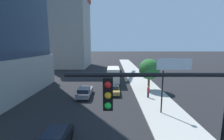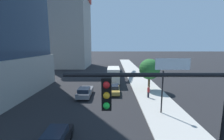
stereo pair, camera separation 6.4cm
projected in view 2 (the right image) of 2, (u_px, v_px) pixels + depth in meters
sidewalk at (153, 98)px, 21.81m from camera, size 4.90×120.00×0.15m
construction_building at (70, 25)px, 53.18m from camera, size 13.92×18.27×35.12m
traffic_light_pole at (175, 124)px, 5.05m from camera, size 5.46×0.48×7.06m
street_lamp at (163, 82)px, 16.38m from camera, size 0.44×0.44×5.26m
street_tree at (150, 69)px, 25.36m from camera, size 3.50×3.50×5.28m
car_gold at (113, 89)px, 24.16m from camera, size 1.92×4.27×1.33m
car_gray at (85, 92)px, 22.54m from camera, size 1.88×4.79×1.52m
box_truck at (114, 74)px, 30.73m from camera, size 2.32×7.69×3.29m
pedestrian_red_shirt at (148, 92)px, 21.70m from camera, size 0.34×0.34×1.68m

